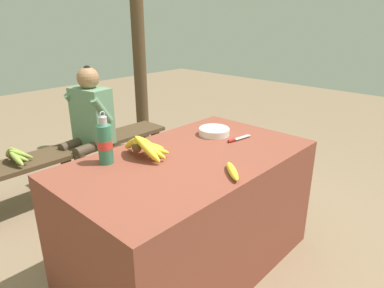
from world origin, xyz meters
TOP-DOWN VIEW (x-y plane):
  - ground_plane at (0.00, 0.00)m, footprint 12.00×12.00m
  - market_counter at (0.00, 0.00)m, footprint 1.46×0.85m
  - banana_bunch_ripe at (-0.19, 0.18)m, footprint 0.21×0.33m
  - serving_bowl at (0.38, 0.13)m, footprint 0.20×0.20m
  - water_bottle at (-0.37, 0.26)m, footprint 0.08×0.08m
  - loose_banana_front at (-0.03, -0.32)m, footprint 0.17×0.18m
  - knife at (0.39, -0.04)m, footprint 0.19×0.05m
  - wooden_bench at (0.02, 1.38)m, footprint 1.83×0.32m
  - seated_vendor at (0.16, 1.34)m, footprint 0.44×0.42m
  - banana_bunch_green at (-0.46, 1.39)m, footprint 0.18×0.32m
  - support_post_far at (1.13, 1.83)m, footprint 0.14×0.14m

SIDE VIEW (x-z plane):
  - ground_plane at x=0.00m, z-range 0.00..0.00m
  - wooden_bench at x=0.02m, z-range 0.15..0.58m
  - market_counter at x=0.00m, z-range 0.00..0.74m
  - banana_bunch_green at x=-0.46m, z-range 0.42..0.57m
  - seated_vendor at x=0.16m, z-range 0.08..1.18m
  - knife at x=0.39m, z-range 0.74..0.76m
  - loose_banana_front at x=-0.03m, z-range 0.74..0.78m
  - serving_bowl at x=0.38m, z-range 0.74..0.79m
  - banana_bunch_ripe at x=-0.19m, z-range 0.73..0.88m
  - water_bottle at x=-0.37m, z-range 0.71..1.00m
  - support_post_far at x=1.13m, z-range 0.00..2.22m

